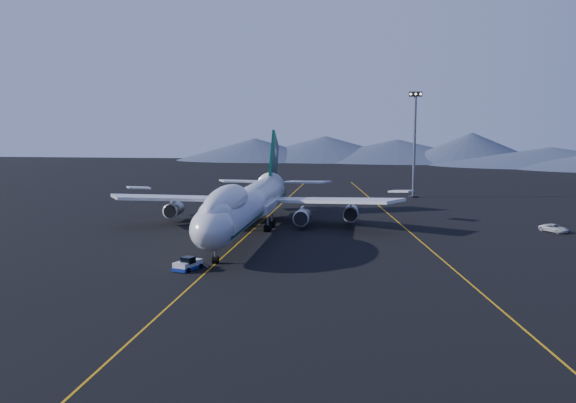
# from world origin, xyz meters

# --- Properties ---
(ground) EXTENTS (500.00, 500.00, 0.00)m
(ground) POSITION_xyz_m (0.00, 0.00, 0.00)
(ground) COLOR black
(ground) RESTS_ON ground
(taxiway_line_main) EXTENTS (0.25, 220.00, 0.01)m
(taxiway_line_main) POSITION_xyz_m (0.00, 0.00, 0.01)
(taxiway_line_main) COLOR orange
(taxiway_line_main) RESTS_ON ground
(taxiway_line_side) EXTENTS (28.08, 198.09, 0.01)m
(taxiway_line_side) POSITION_xyz_m (30.00, 10.00, 0.01)
(taxiway_line_side) COLOR orange
(taxiway_line_side) RESTS_ON ground
(boeing_747) EXTENTS (59.62, 72.43, 19.37)m
(boeing_747) POSITION_xyz_m (0.00, 0.03, 5.81)
(boeing_747) COLOR silver
(boeing_747) RESTS_ON ground
(pushback_tug) EXTENTS (3.79, 5.15, 2.02)m
(pushback_tug) POSITION_xyz_m (-3.00, -30.90, 0.63)
(pushback_tug) COLOR silver
(pushback_tug) RESTS_ON ground
(service_van) EXTENTS (5.53, 5.95, 1.55)m
(service_van) POSITION_xyz_m (58.28, 9.09, 0.78)
(service_van) COLOR silver
(service_van) RESTS_ON ground
(floodlight_mast) EXTENTS (3.65, 2.74, 29.57)m
(floodlight_mast) POSITION_xyz_m (35.00, 64.82, 14.98)
(floodlight_mast) COLOR black
(floodlight_mast) RESTS_ON ground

